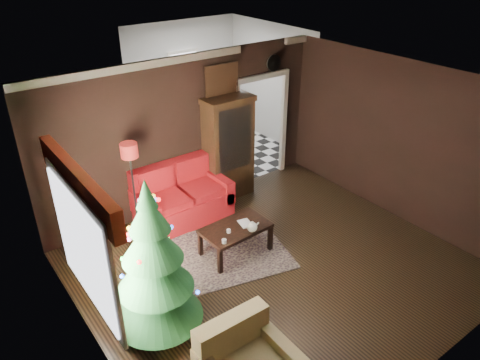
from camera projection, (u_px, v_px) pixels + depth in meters
floor at (275, 268)px, 7.08m from camera, size 5.50×5.50×0.00m
ceiling at (283, 92)px, 5.75m from camera, size 5.50×5.50×0.00m
wall_back at (186, 134)px, 8.18m from camera, size 5.50×0.00×5.50m
wall_front at (440, 286)px, 4.65m from camera, size 5.50×0.00×5.50m
wall_left at (86, 263)px, 4.97m from camera, size 0.00×5.50×5.50m
wall_right at (400, 142)px, 7.86m from camera, size 0.00×5.50×5.50m
doorway at (260, 130)px, 9.24m from camera, size 1.10×0.10×2.10m
left_window at (83, 249)px, 5.11m from camera, size 0.05×1.60×1.40m
valance at (77, 183)px, 4.76m from camera, size 0.12×2.10×0.35m
kitchen_floor at (219, 152)px, 10.80m from camera, size 3.00×3.00×0.00m
kitchen_window at (183, 68)px, 11.01m from camera, size 0.70×0.06×0.70m
rug at (218, 255)px, 7.35m from camera, size 2.47×2.05×0.01m
loveseat at (183, 194)px, 8.08m from camera, size 1.70×0.90×1.00m
curio_cabinet at (228, 150)px, 8.63m from camera, size 0.90×0.45×1.90m
floor_lamp at (134, 193)px, 7.46m from camera, size 0.35×0.35×1.75m
christmas_tree at (154, 264)px, 5.51m from camera, size 1.43×1.43×2.16m
coffee_table at (236, 239)px, 7.31m from camera, size 1.09×0.68×0.48m
teapot at (252, 227)px, 7.04m from camera, size 0.20×0.20×0.17m
cup_a at (224, 241)px, 6.81m from camera, size 0.09×0.09×0.06m
cup_b at (229, 231)px, 7.05m from camera, size 0.07×0.07×0.06m
book at (240, 219)px, 7.18m from camera, size 0.18×0.06×0.25m
wall_clock at (273, 63)px, 8.70m from camera, size 0.32×0.32×0.06m
painting at (221, 80)px, 8.14m from camera, size 0.62×0.05×0.52m
kitchen_counter at (192, 120)px, 11.43m from camera, size 1.80×0.60×0.90m
kitchen_table at (215, 145)px, 10.25m from camera, size 0.70×0.70×0.75m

